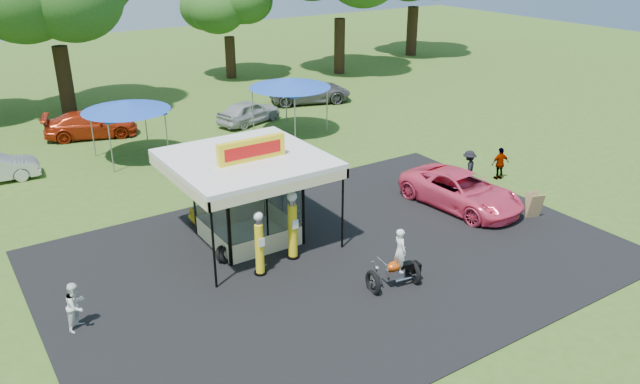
# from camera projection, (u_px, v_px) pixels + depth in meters

# --- Properties ---
(ground) EXTENTS (120.00, 120.00, 0.00)m
(ground) POSITION_uv_depth(u_px,v_px,m) (370.00, 281.00, 21.11)
(ground) COLOR #375A1C
(ground) RESTS_ON ground
(asphalt_apron) EXTENTS (20.00, 14.00, 0.04)m
(asphalt_apron) POSITION_uv_depth(u_px,v_px,m) (337.00, 256.00, 22.64)
(asphalt_apron) COLOR black
(asphalt_apron) RESTS_ON ground
(gas_station_kiosk) EXTENTS (5.40, 5.40, 4.18)m
(gas_station_kiosk) POSITION_uv_depth(u_px,v_px,m) (248.00, 197.00, 23.25)
(gas_station_kiosk) COLOR white
(gas_station_kiosk) RESTS_ON ground
(gas_pump_left) EXTENTS (0.44, 0.44, 2.37)m
(gas_pump_left) POSITION_uv_depth(u_px,v_px,m) (259.00, 245.00, 21.07)
(gas_pump_left) COLOR black
(gas_pump_left) RESTS_ON ground
(gas_pump_right) EXTENTS (0.48, 0.48, 2.60)m
(gas_pump_right) POSITION_uv_depth(u_px,v_px,m) (293.00, 227.00, 22.10)
(gas_pump_right) COLOR black
(gas_pump_right) RESTS_ON ground
(motorcycle) EXTENTS (1.90, 1.10, 2.19)m
(motorcycle) POSITION_uv_depth(u_px,v_px,m) (398.00, 264.00, 20.48)
(motorcycle) COLOR black
(motorcycle) RESTS_ON ground
(spare_tires) EXTENTS (0.80, 0.71, 0.65)m
(spare_tires) POSITION_uv_depth(u_px,v_px,m) (224.00, 254.00, 22.18)
(spare_tires) COLOR black
(spare_tires) RESTS_ON ground
(a_frame_sign) EXTENTS (0.66, 0.71, 1.08)m
(a_frame_sign) POSITION_uv_depth(u_px,v_px,m) (534.00, 205.00, 25.52)
(a_frame_sign) COLOR #593819
(a_frame_sign) RESTS_ON ground
(kiosk_car) EXTENTS (2.82, 1.13, 0.96)m
(kiosk_car) POSITION_uv_depth(u_px,v_px,m) (224.00, 208.00, 25.45)
(kiosk_car) COLOR yellow
(kiosk_car) RESTS_ON ground
(pink_sedan) EXTENTS (3.05, 5.69, 1.52)m
(pink_sedan) POSITION_uv_depth(u_px,v_px,m) (461.00, 190.00, 26.45)
(pink_sedan) COLOR #F7436A
(pink_sedan) RESTS_ON ground
(spectator_west) EXTENTS (0.94, 0.93, 1.53)m
(spectator_west) POSITION_uv_depth(u_px,v_px,m) (76.00, 306.00, 18.34)
(spectator_west) COLOR white
(spectator_west) RESTS_ON ground
(spectator_east_a) EXTENTS (1.25, 1.13, 1.68)m
(spectator_east_a) POSITION_uv_depth(u_px,v_px,m) (469.00, 168.00, 28.67)
(spectator_east_a) COLOR black
(spectator_east_a) RESTS_ON ground
(spectator_east_b) EXTENTS (0.98, 0.58, 1.56)m
(spectator_east_b) POSITION_uv_depth(u_px,v_px,m) (500.00, 163.00, 29.41)
(spectator_east_b) COLOR gray
(spectator_east_b) RESTS_ON ground
(bg_car_b) EXTENTS (5.43, 3.35, 1.47)m
(bg_car_b) POSITION_uv_depth(u_px,v_px,m) (91.00, 125.00, 35.42)
(bg_car_b) COLOR #B0290D
(bg_car_b) RESTS_ON ground
(bg_car_c) EXTENTS (4.54, 2.86, 1.44)m
(bg_car_c) POSITION_uv_depth(u_px,v_px,m) (249.00, 112.00, 37.93)
(bg_car_c) COLOR #B0AFB4
(bg_car_c) RESTS_ON ground
(bg_car_d) EXTENTS (6.08, 4.18, 1.54)m
(bg_car_d) POSITION_uv_depth(u_px,v_px,m) (310.00, 91.00, 42.60)
(bg_car_d) COLOR #545457
(bg_car_d) RESTS_ON ground
(tent_west) EXTENTS (4.41, 4.41, 3.08)m
(tent_west) POSITION_uv_depth(u_px,v_px,m) (126.00, 106.00, 31.28)
(tent_west) COLOR gray
(tent_west) RESTS_ON ground
(tent_east) EXTENTS (4.66, 4.66, 3.26)m
(tent_east) POSITION_uv_depth(u_px,v_px,m) (290.00, 83.00, 35.26)
(tent_east) COLOR gray
(tent_east) RESTS_ON ground
(oak_far_d) EXTENTS (7.52, 7.52, 8.95)m
(oak_far_d) POSITION_uv_depth(u_px,v_px,m) (227.00, 4.00, 47.72)
(oak_far_d) COLOR black
(oak_far_d) RESTS_ON ground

